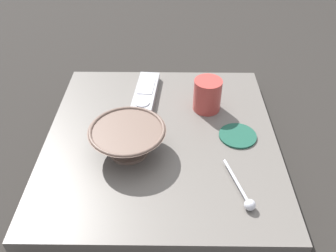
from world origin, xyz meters
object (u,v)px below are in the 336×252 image
object	(u,v)px
teaspoon	(246,198)
coffee_mug	(207,95)
tv_remote_near	(145,94)
cereal_bowl	(128,139)
drink_coaster	(238,135)

from	to	relation	value
teaspoon	coffee_mug	bearing A→B (deg)	100.17
teaspoon	tv_remote_near	size ratio (longest dim) A/B	0.65
cereal_bowl	drink_coaster	xyz separation A→B (m)	(0.25, 0.05, -0.03)
cereal_bowl	teaspoon	bearing A→B (deg)	-29.97
teaspoon	tv_remote_near	world-z (taller)	tv_remote_near
cereal_bowl	tv_remote_near	size ratio (longest dim) A/B	0.85
coffee_mug	drink_coaster	distance (m)	0.13
cereal_bowl	coffee_mug	distance (m)	0.25
coffee_mug	teaspoon	xyz separation A→B (m)	(0.05, -0.30, -0.03)
coffee_mug	tv_remote_near	world-z (taller)	coffee_mug
drink_coaster	tv_remote_near	bearing A→B (deg)	145.88
cereal_bowl	tv_remote_near	world-z (taller)	cereal_bowl
teaspoon	tv_remote_near	xyz separation A→B (m)	(-0.21, 0.35, -0.00)
tv_remote_near	drink_coaster	xyz separation A→B (m)	(0.23, -0.15, -0.01)
coffee_mug	teaspoon	world-z (taller)	coffee_mug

